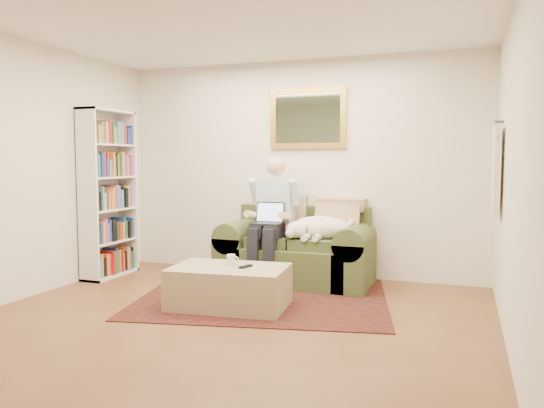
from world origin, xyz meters
The scene contains 12 objects.
room_shell centered at (0.00, 0.35, 1.30)m, with size 4.51×5.00×2.61m.
rug centered at (0.03, 1.25, 0.01)m, with size 2.46×1.97×0.01m, color black.
sofa centered at (0.13, 2.03, 0.30)m, with size 1.71×0.87×1.03m.
seated_man centered at (-0.12, 1.88, 0.72)m, with size 0.56×0.81×1.44m, color #8CBBD8, non-canonical shape.
laptop centered at (-0.12, 1.81, 0.76)m, with size 0.33×0.26×0.24m.
sleeping_dog centered at (0.44, 1.95, 0.66)m, with size 0.71×0.44×0.26m, color white, non-canonical shape.
ottoman centered at (-0.15, 0.81, 0.20)m, with size 1.08×0.69×0.39m, color #9F876A.
coffee_mug centered at (-0.17, 0.90, 0.44)m, with size 0.08×0.08×0.10m, color white.
tv_remote centered at (0.01, 0.83, 0.40)m, with size 0.05×0.15×0.02m, color black.
bookshelf centered at (-2.10, 1.60, 1.00)m, with size 0.28×0.80×2.00m, color white, non-canonical shape.
wall_mirror centered at (0.13, 2.47, 1.90)m, with size 0.94×0.04×0.72m.
hanging_shirt centered at (2.19, 1.60, 1.35)m, with size 0.06×0.52×0.90m, color #FCE0D0, non-canonical shape.
Camera 1 is at (1.92, -3.70, 1.39)m, focal length 35.00 mm.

